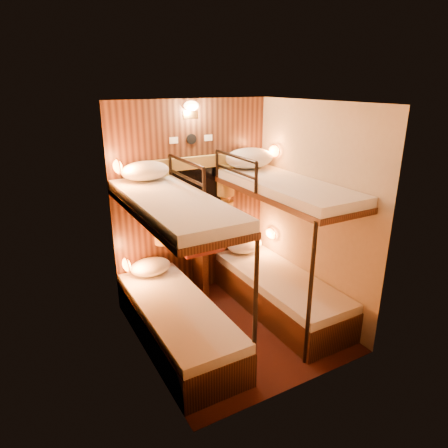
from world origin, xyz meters
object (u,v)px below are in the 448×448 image
bunk_right (280,267)px  bottle_left (194,242)px  bottle_right (202,239)px  bunk_left (176,295)px  table (200,265)px

bunk_right → bottle_left: bearing=133.5°
bunk_right → bottle_left: (-0.73, 0.77, 0.19)m
bottle_right → bunk_left: bearing=-130.4°
bunk_right → bunk_left: bearing=180.0°
table → bottle_right: bearing=30.0°
table → bottle_right: 0.34m
bunk_left → bottle_right: (0.68, 0.80, 0.19)m
bottle_left → bottle_right: (0.12, 0.03, 0.01)m
table → bottle_right: size_ratio=2.83×
bunk_left → bunk_right: same height
table → bottle_left: (-0.09, -0.01, 0.33)m
bunk_left → bunk_right: 1.30m
table → bottle_right: (0.03, 0.02, 0.33)m
bunk_left → bottle_right: 1.07m
bunk_right → bottle_left: 1.08m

